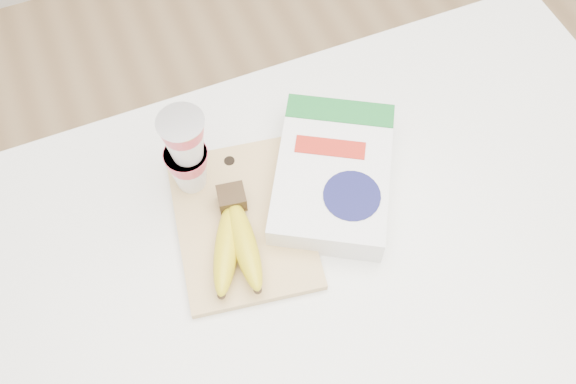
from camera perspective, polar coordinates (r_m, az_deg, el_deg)
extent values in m
cube|color=silver|center=(1.59, 3.87, -12.62)|extent=(1.31, 0.88, 0.99)
cube|color=tan|center=(1.14, -4.06, -2.58)|extent=(0.28, 0.35, 0.02)
cube|color=#382816|center=(1.13, -5.03, -0.53)|extent=(0.05, 0.05, 0.03)
ellipsoid|color=gold|center=(1.09, -5.47, -4.86)|extent=(0.12, 0.19, 0.06)
sphere|color=#382816|center=(1.06, -5.94, -9.12)|extent=(0.01, 0.01, 0.01)
ellipsoid|color=gold|center=(1.08, -3.89, -4.57)|extent=(0.06, 0.19, 0.06)
sphere|color=#382816|center=(1.05, -2.71, -8.70)|extent=(0.01, 0.01, 0.01)
cylinder|color=silver|center=(1.03, -9.58, 6.17)|extent=(0.08, 0.08, 0.00)
cube|color=white|center=(1.16, 3.99, 1.53)|extent=(0.32, 0.36, 0.06)
cube|color=#176928|center=(1.20, 4.66, 7.21)|extent=(0.20, 0.15, 0.00)
cylinder|color=#121346|center=(1.10, 5.70, -0.32)|extent=(0.14, 0.14, 0.00)
cube|color=#B22014|center=(1.15, 3.78, 3.98)|extent=(0.13, 0.10, 0.00)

